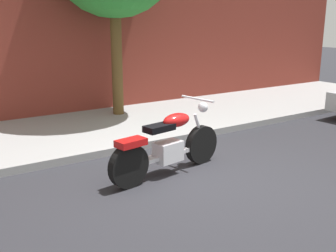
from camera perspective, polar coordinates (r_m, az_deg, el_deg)
name	(u,v)px	position (r m, az deg, el deg)	size (l,w,h in m)	color
ground_plane	(206,177)	(6.26, 5.50, -7.36)	(60.00, 60.00, 0.00)	#28282D
sidewalk	(113,127)	(8.97, -7.99, -0.10)	(19.03, 3.25, 0.14)	#949494
motorcycle	(168,146)	(6.21, -0.04, -2.91)	(2.19, 0.73, 1.15)	black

